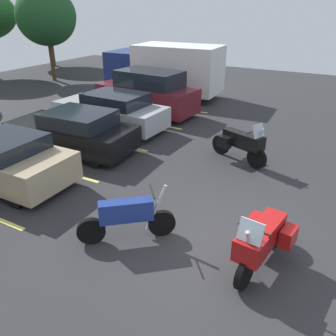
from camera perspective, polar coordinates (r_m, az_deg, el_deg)
name	(u,v)px	position (r m, az deg, el deg)	size (l,w,h in m)	color
ground	(225,251)	(7.59, 9.37, -13.33)	(44.00, 44.00, 0.10)	#2D2D30
motorcycle_touring	(262,239)	(6.89, 15.21, -11.24)	(2.15, 0.98, 1.38)	black
motorcycle_second	(127,217)	(7.49, -6.72, -7.92)	(1.47, 1.70, 1.24)	black
motorcycle_third	(241,143)	(11.29, 11.84, 4.09)	(1.12, 2.06, 1.40)	black
car_tan	(0,159)	(10.85, -25.81, 1.30)	(1.96, 4.42, 1.41)	tan
car_black	(73,131)	(12.34, -15.28, 5.80)	(2.13, 4.54, 1.43)	black
car_silver	(111,111)	(14.33, -9.27, 9.22)	(1.97, 4.69, 1.48)	#B7B7BC
car_maroon	(147,93)	(16.20, -3.39, 12.20)	(2.21, 4.80, 1.96)	maroon
box_truck	(165,69)	(19.38, -0.42, 15.96)	(2.79, 6.27, 2.70)	navy
tree_center_left	(46,17)	(24.55, -19.41, 22.37)	(3.63, 3.63, 5.61)	#4C3823
tree_left	(47,15)	(30.85, -19.24, 22.60)	(4.42, 4.42, 5.82)	#4C3823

